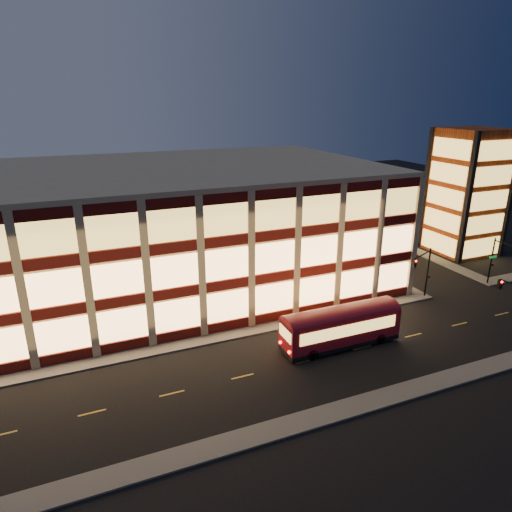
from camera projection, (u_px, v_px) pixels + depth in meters
name	position (u px, v px, depth m)	size (l,w,h in m)	color
ground	(239.00, 339.00, 44.18)	(200.00, 200.00, 0.00)	black
sidewalk_office_south	(207.00, 339.00, 43.94)	(54.00, 2.00, 0.15)	#514F4C
sidewalk_office_east	(344.00, 255.00, 67.33)	(2.00, 30.00, 0.15)	#514F4C
sidewalk_tower_west	(404.00, 246.00, 71.34)	(2.00, 30.00, 0.15)	#514F4C
sidewalk_near	(303.00, 421.00, 32.85)	(100.00, 2.00, 0.15)	#514F4C
office_building	(167.00, 226.00, 55.42)	(50.45, 30.45, 14.50)	tan
stair_tower	(467.00, 192.00, 66.15)	(8.60, 8.60, 18.00)	#8C3814
traffic_signal_far	(423.00, 267.00, 51.12)	(3.79, 1.87, 6.00)	black
traffic_signal_right	(503.00, 256.00, 54.48)	(1.20, 4.37, 6.00)	black
trolley_bus	(341.00, 324.00, 42.41)	(11.46, 3.03, 3.88)	maroon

